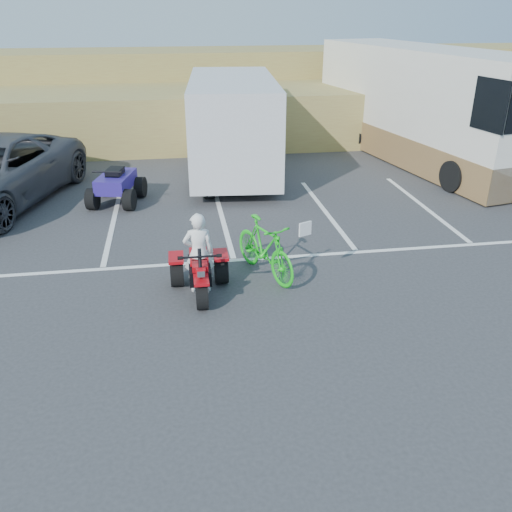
{
  "coord_description": "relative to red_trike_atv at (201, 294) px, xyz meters",
  "views": [
    {
      "loc": [
        -1.13,
        -7.84,
        4.91
      ],
      "look_at": [
        0.16,
        0.43,
        1.0
      ],
      "focal_mm": 38.0,
      "sensor_mm": 36.0,
      "label": 1
    }
  ],
  "objects": [
    {
      "name": "ground",
      "position": [
        0.78,
        -1.06,
        0.0
      ],
      "size": [
        100.0,
        100.0,
        0.0
      ],
      "primitive_type": "plane",
      "color": "#323235",
      "rests_on": "ground"
    },
    {
      "name": "parking_stripes",
      "position": [
        1.65,
        3.01,
        0.0
      ],
      "size": [
        28.0,
        5.16,
        0.01
      ],
      "color": "white",
      "rests_on": "ground"
    },
    {
      "name": "grass_embankment",
      "position": [
        0.78,
        14.42,
        1.42
      ],
      "size": [
        40.0,
        8.5,
        3.1
      ],
      "color": "olive",
      "rests_on": "ground"
    },
    {
      "name": "red_trike_atv",
      "position": [
        0.0,
        0.0,
        0.0
      ],
      "size": [
        1.14,
        1.51,
        0.97
      ],
      "primitive_type": null,
      "rotation": [
        0.0,
        0.0,
        -0.01
      ],
      "color": "#A70910",
      "rests_on": "ground"
    },
    {
      "name": "rider",
      "position": [
        0.0,
        0.15,
        0.77
      ],
      "size": [
        0.57,
        0.38,
        1.55
      ],
      "primitive_type": "imported",
      "rotation": [
        0.0,
        0.0,
        3.13
      ],
      "color": "white",
      "rests_on": "ground"
    },
    {
      "name": "green_dirt_bike",
      "position": [
        1.31,
        0.59,
        0.59
      ],
      "size": [
        1.28,
        2.01,
        1.17
      ],
      "primitive_type": "imported",
      "rotation": [
        0.0,
        0.0,
        0.41
      ],
      "color": "#14BF19",
      "rests_on": "ground"
    },
    {
      "name": "cargo_trailer",
      "position": [
        1.53,
        7.76,
        1.58
      ],
      "size": [
        3.02,
        6.43,
        2.91
      ],
      "rotation": [
        0.0,
        0.0,
        -0.08
      ],
      "color": "silver",
      "rests_on": "ground"
    },
    {
      "name": "rv_motorhome",
      "position": [
        8.02,
        8.63,
        1.56
      ],
      "size": [
        4.41,
        10.28,
        3.59
      ],
      "rotation": [
        0.0,
        0.0,
        0.19
      ],
      "color": "silver",
      "rests_on": "ground"
    },
    {
      "name": "quad_atv_blue",
      "position": [
        -1.9,
        5.45,
        0.0
      ],
      "size": [
        1.56,
        1.87,
        1.07
      ],
      "primitive_type": null,
      "rotation": [
        0.0,
        0.0,
        -0.23
      ],
      "color": "navy",
      "rests_on": "ground"
    },
    {
      "name": "quad_atv_green",
      "position": [
        0.87,
        6.05,
        0.0
      ],
      "size": [
        1.53,
        1.79,
        1.0
      ],
      "primitive_type": null,
      "rotation": [
        0.0,
        0.0,
        0.28
      ],
      "color": "#145820",
      "rests_on": "ground"
    }
  ]
}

